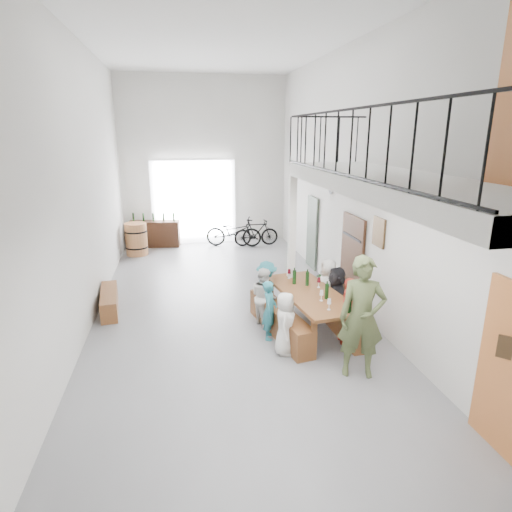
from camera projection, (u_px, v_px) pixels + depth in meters
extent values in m
plane|color=slate|center=(227.00, 308.00, 9.36)|extent=(12.00, 12.00, 0.00)
plane|color=silver|center=(204.00, 162.00, 14.25)|extent=(5.50, 0.00, 5.50)
plane|color=silver|center=(324.00, 276.00, 2.92)|extent=(5.50, 0.00, 5.50)
plane|color=silver|center=(80.00, 184.00, 8.11)|extent=(0.00, 12.00, 12.00)
plane|color=silver|center=(353.00, 178.00, 9.07)|extent=(0.00, 12.00, 12.00)
plane|color=white|center=(222.00, 30.00, 7.82)|extent=(12.00, 12.00, 0.00)
cube|color=white|center=(194.00, 202.00, 14.50)|extent=(2.80, 0.08, 2.80)
cube|color=#AA5E2B|center=(510.00, 372.00, 4.91)|extent=(0.06, 0.95, 2.10)
cube|color=#3A2011|center=(352.00, 261.00, 9.27)|extent=(0.06, 1.10, 2.00)
cube|color=#343D32|center=(312.00, 233.00, 11.91)|extent=(0.06, 0.80, 2.00)
cube|color=#402D19|center=(379.00, 232.00, 7.98)|extent=(0.04, 0.45, 0.55)
cylinder|color=white|center=(331.00, 188.00, 10.30)|extent=(0.04, 0.28, 0.28)
cube|color=white|center=(396.00, 185.00, 5.85)|extent=(1.50, 5.60, 0.25)
cube|color=black|center=(350.00, 109.00, 5.45)|extent=(0.03, 5.60, 0.03)
cube|color=black|center=(346.00, 175.00, 5.68)|extent=(0.03, 5.60, 0.03)
cube|color=black|center=(329.00, 117.00, 8.20)|extent=(1.50, 0.03, 0.03)
cube|color=white|center=(291.00, 247.00, 8.76)|extent=(0.14, 0.14, 2.88)
cube|color=brown|center=(310.00, 294.00, 8.08)|extent=(1.29, 2.50, 0.06)
cube|color=brown|center=(314.00, 340.00, 7.13)|extent=(0.09, 0.09, 0.73)
cube|color=brown|center=(357.00, 333.00, 7.38)|extent=(0.09, 0.09, 0.73)
cube|color=brown|center=(271.00, 296.00, 9.01)|extent=(0.09, 0.09, 0.73)
cube|color=brown|center=(307.00, 292.00, 9.26)|extent=(0.09, 0.09, 0.73)
cube|color=brown|center=(280.00, 321.00, 8.09)|extent=(0.76, 2.28, 0.52)
cube|color=brown|center=(337.00, 316.00, 8.33)|extent=(0.36, 2.23, 0.51)
cylinder|color=black|center=(327.00, 290.00, 7.71)|extent=(0.07, 0.07, 0.35)
cylinder|color=black|center=(294.00, 276.00, 8.46)|extent=(0.07, 0.07, 0.35)
cylinder|color=black|center=(307.00, 277.00, 8.38)|extent=(0.07, 0.07, 0.35)
cube|color=brown|center=(109.00, 301.00, 9.16)|extent=(0.50, 1.54, 0.42)
cylinder|color=#9B6437|center=(136.00, 239.00, 13.26)|extent=(0.67, 0.67, 1.00)
cylinder|color=black|center=(137.00, 247.00, 13.33)|extent=(0.68, 0.68, 0.05)
cylinder|color=black|center=(136.00, 231.00, 13.19)|extent=(0.68, 0.68, 0.05)
cube|color=#3A2011|center=(155.00, 234.00, 14.26)|extent=(1.67, 0.66, 0.86)
cylinder|color=black|center=(133.00, 217.00, 14.09)|extent=(0.06, 0.06, 0.28)
cylinder|color=black|center=(143.00, 217.00, 14.09)|extent=(0.06, 0.06, 0.28)
cylinder|color=black|center=(153.00, 217.00, 14.06)|extent=(0.06, 0.06, 0.28)
cylinder|color=black|center=(164.00, 217.00, 14.08)|extent=(0.06, 0.06, 0.28)
cylinder|color=black|center=(174.00, 217.00, 14.10)|extent=(0.06, 0.06, 0.28)
imported|color=silver|center=(285.00, 323.00, 7.30)|extent=(0.52, 0.63, 1.11)
imported|color=#267480|center=(270.00, 310.00, 7.84)|extent=(0.39, 0.47, 1.12)
imported|color=silver|center=(264.00, 296.00, 8.41)|extent=(0.60, 0.68, 1.17)
imported|color=#267480|center=(267.00, 289.00, 8.79)|extent=(0.48, 0.79, 1.18)
imported|color=#B42C1E|center=(348.00, 310.00, 7.68)|extent=(0.39, 0.75, 1.23)
imported|color=black|center=(336.00, 296.00, 8.38)|extent=(0.42, 1.14, 1.20)
imported|color=silver|center=(327.00, 288.00, 8.82)|extent=(0.49, 0.66, 1.22)
imported|color=#4A5530|center=(362.00, 318.00, 6.54)|extent=(0.81, 0.65, 1.94)
imported|color=#1D4E20|center=(321.00, 279.00, 10.58)|extent=(0.37, 0.33, 0.38)
imported|color=black|center=(234.00, 232.00, 14.28)|extent=(1.95, 1.12, 0.97)
imported|color=black|center=(256.00, 233.00, 14.34)|extent=(1.51, 0.45, 0.90)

